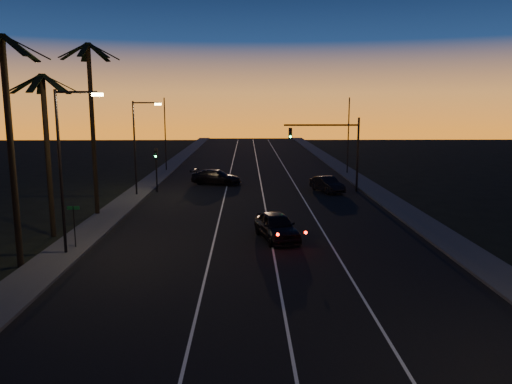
{
  "coord_description": "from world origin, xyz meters",
  "views": [
    {
      "loc": [
        -0.98,
        -6.75,
        8.23
      ],
      "look_at": [
        -0.42,
        23.52,
        2.88
      ],
      "focal_mm": 35.0,
      "sensor_mm": 36.0,
      "label": 1
    }
  ],
  "objects_px": {
    "signal_mast": "(333,141)",
    "right_car": "(327,184)",
    "lead_car": "(277,226)",
    "cross_car": "(216,177)"
  },
  "relations": [
    {
      "from": "signal_mast",
      "to": "lead_car",
      "type": "xyz_separation_m",
      "value": [
        -6.29,
        -16.96,
        -3.95
      ]
    },
    {
      "from": "lead_car",
      "to": "cross_car",
      "type": "height_order",
      "value": "lead_car"
    },
    {
      "from": "lead_car",
      "to": "cross_car",
      "type": "distance_m",
      "value": 22.01
    },
    {
      "from": "lead_car",
      "to": "right_car",
      "type": "bearing_deg",
      "value": 70.9
    },
    {
      "from": "signal_mast",
      "to": "right_car",
      "type": "bearing_deg",
      "value": -153.77
    },
    {
      "from": "right_car",
      "to": "cross_car",
      "type": "height_order",
      "value": "cross_car"
    },
    {
      "from": "right_car",
      "to": "lead_car",
      "type": "bearing_deg",
      "value": -109.1
    },
    {
      "from": "cross_car",
      "to": "right_car",
      "type": "bearing_deg",
      "value": -23.66
    },
    {
      "from": "lead_car",
      "to": "right_car",
      "type": "height_order",
      "value": "lead_car"
    },
    {
      "from": "signal_mast",
      "to": "right_car",
      "type": "height_order",
      "value": "signal_mast"
    }
  ]
}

